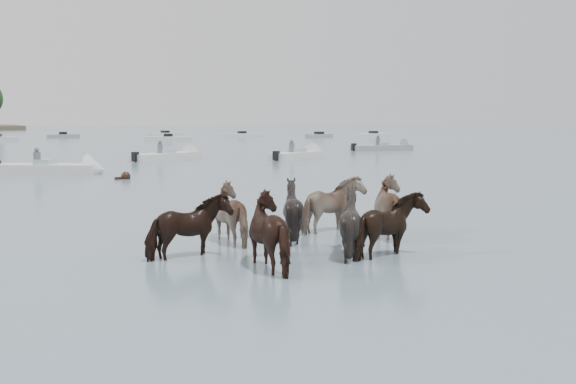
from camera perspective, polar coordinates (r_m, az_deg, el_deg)
name	(u,v)px	position (r m, az deg, el deg)	size (l,w,h in m)	color
ground	(219,266)	(12.01, -6.30, -6.74)	(400.00, 400.00, 0.00)	slate
pony_herd	(313,220)	(13.62, 2.26, -2.53)	(6.82, 4.56, 1.60)	black
swimming_pony	(125,177)	(29.52, -14.67, 1.35)	(0.72, 0.44, 0.44)	black
motorboat_b	(61,169)	(33.35, -20.00, 1.98)	(5.61, 4.34, 1.92)	silver
motorboat_c	(175,156)	(42.60, -10.26, 3.25)	(5.74, 3.75, 1.92)	silver
motorboat_d	(303,155)	(43.14, 1.35, 3.40)	(5.61, 4.10, 1.92)	silver
motorboat_e	(390,148)	(54.24, 9.27, 4.01)	(5.97, 2.39, 1.92)	gray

